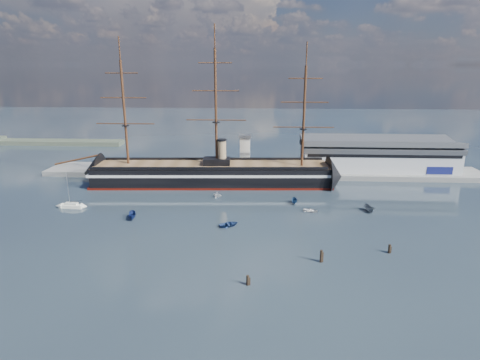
{
  "coord_description": "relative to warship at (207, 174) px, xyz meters",
  "views": [
    {
      "loc": [
        9.53,
        -86.65,
        44.04
      ],
      "look_at": [
        3.01,
        35.0,
        9.0
      ],
      "focal_mm": 30.0,
      "sensor_mm": 36.0,
      "label": 1
    }
  ],
  "objects": [
    {
      "name": "motorboat_b",
      "position": [
        11.65,
        -41.27,
        -4.04
      ],
      "size": [
        3.02,
        3.82,
        1.67
      ],
      "primitive_type": "imported",
      "rotation": [
        0.0,
        0.0,
        2.09
      ],
      "color": "navy",
      "rests_on": "ground"
    },
    {
      "name": "piling_near_right",
      "position": [
        34.66,
        -61.68,
        -4.04
      ],
      "size": [
        0.64,
        0.64,
        3.72
      ],
      "primitive_type": "cylinder",
      "color": "black",
      "rests_on": "ground"
    },
    {
      "name": "motorboat_f",
      "position": [
        54.39,
        -27.3,
        -4.04
      ],
      "size": [
        6.37,
        3.49,
        2.41
      ],
      "primitive_type": "imported",
      "rotation": [
        0.0,
        0.0,
        0.22
      ],
      "color": "slate",
      "rests_on": "ground"
    },
    {
      "name": "motorboat_c",
      "position": [
        31.66,
        -21.11,
        -4.04
      ],
      "size": [
        5.26,
        2.06,
        2.08
      ],
      "primitive_type": "imported",
      "rotation": [
        0.0,
        0.0,
        -0.03
      ],
      "color": "navy",
      "rests_on": "ground"
    },
    {
      "name": "sailboat",
      "position": [
        -39.97,
        -28.78,
        -3.28
      ],
      "size": [
        7.63,
        2.77,
        11.97
      ],
      "rotation": [
        0.0,
        0.0,
        -0.08
      ],
      "color": "white",
      "rests_on": "ground"
    },
    {
      "name": "warehouse",
      "position": [
        68.89,
        20.0,
        3.95
      ],
      "size": [
        63.0,
        21.0,
        11.6
      ],
      "color": "#B7BABC",
      "rests_on": "ground"
    },
    {
      "name": "motorboat_a",
      "position": [
        -17.46,
        -37.32,
        -4.04
      ],
      "size": [
        6.61,
        3.67,
        2.5
      ],
      "primitive_type": "imported",
      "rotation": [
        0.0,
        0.0,
        0.23
      ],
      "color": "navy",
      "rests_on": "ground"
    },
    {
      "name": "quay",
      "position": [
        20.89,
        16.0,
        -4.04
      ],
      "size": [
        180.0,
        18.0,
        2.0
      ],
      "primitive_type": "cube",
      "color": "slate",
      "rests_on": "ground"
    },
    {
      "name": "motorboat_e",
      "position": [
        36.15,
        -28.43,
        -4.04
      ],
      "size": [
        2.18,
        3.13,
        1.36
      ],
      "primitive_type": "imported",
      "rotation": [
        0.0,
        0.0,
        1.18
      ],
      "color": "white",
      "rests_on": "ground"
    },
    {
      "name": "piling_far_right",
      "position": [
        51.9,
        -56.08,
        -4.04
      ],
      "size": [
        0.64,
        0.64,
        2.94
      ],
      "primitive_type": "cylinder",
      "color": "black",
      "rests_on": "ground"
    },
    {
      "name": "motorboat_d",
      "position": [
        5.54,
        -15.55,
        -4.04
      ],
      "size": [
        4.83,
        5.96,
        2.02
      ],
      "primitive_type": "imported",
      "rotation": [
        0.0,
        0.0,
        1.04
      ],
      "color": "white",
      "rests_on": "ground"
    },
    {
      "name": "shoreline",
      "position": [
        -128.34,
        75.0,
        -2.59
      ],
      "size": [
        120.0,
        10.0,
        4.0
      ],
      "color": "#3F4C38",
      "rests_on": "ground"
    },
    {
      "name": "ground",
      "position": [
        10.89,
        -20.0,
        -4.04
      ],
      "size": [
        600.0,
        600.0,
        0.0
      ],
      "primitive_type": "plane",
      "color": "#232D38",
      "rests_on": "ground"
    },
    {
      "name": "quay_tower",
      "position": [
        13.89,
        13.0,
        5.72
      ],
      "size": [
        5.0,
        5.0,
        15.0
      ],
      "color": "silver",
      "rests_on": "ground"
    },
    {
      "name": "piling_near_mid",
      "position": [
        18.06,
        -72.69,
        -4.04
      ],
      "size": [
        0.64,
        0.64,
        2.93
      ],
      "primitive_type": "cylinder",
      "color": "black",
      "rests_on": "ground"
    },
    {
      "name": "warship",
      "position": [
        0.0,
        0.0,
        0.0
      ],
      "size": [
        113.29,
        21.02,
        53.94
      ],
      "rotation": [
        0.0,
        0.0,
        0.05
      ],
      "color": "black",
      "rests_on": "ground"
    }
  ]
}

